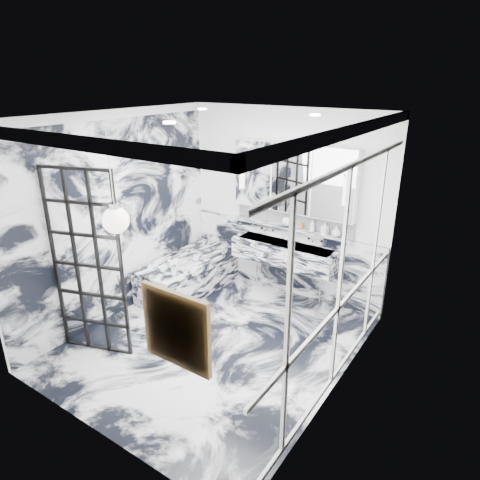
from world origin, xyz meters
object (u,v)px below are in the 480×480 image
Objects in this scene: crittall_door at (87,266)px; trough_sink at (284,253)px; bathtub at (188,275)px; mirror_cabinet at (293,179)px.

crittall_door is 2.80m from trough_sink.
crittall_door reaches higher than bathtub.
trough_sink is 0.84× the size of mirror_cabinet.
bathtub is (-1.32, -0.83, -1.54)m from mirror_cabinet.
trough_sink is at bearing 44.05° from crittall_door.
trough_sink is at bearing 26.48° from bathtub.
trough_sink is at bearing -90.00° from mirror_cabinet.
trough_sink is 1.55m from bathtub.
bathtub is at bearing 73.02° from crittall_door.
crittall_door is at bearing -117.32° from trough_sink.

